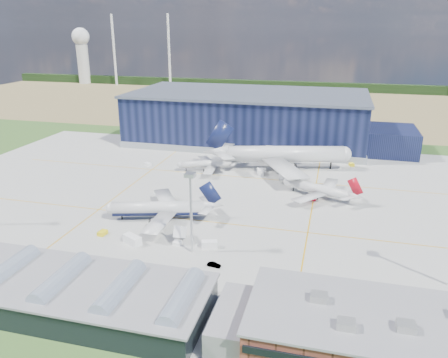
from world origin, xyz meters
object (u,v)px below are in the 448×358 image
gse_cart_a (263,169)px  gse_tug_c (352,165)px  hangar (253,120)px  ops_building (371,336)px  gse_van_b (260,172)px  airliner_red (318,184)px  gse_cart_b (148,164)px  airstair (180,235)px  gse_van_a (132,240)px  gse_van_c (209,245)px  car_b (214,265)px  airliner_regional (206,160)px  airliner_widebody (285,146)px  gse_tug_b (103,233)px  light_mast_center (191,200)px  airliner_navy (158,201)px

gse_cart_a → gse_tug_c: size_ratio=1.06×
hangar → ops_building: (52.20, -154.81, -6.82)m
hangar → gse_van_b: size_ratio=29.21×
ops_building → airliner_red: (-13.97, 80.14, 0.32)m
gse_cart_b → airstair: size_ratio=0.58×
gse_van_a → hangar: bearing=22.6°
hangar → gse_van_a: hangar is taller
gse_van_c → car_b: 10.33m
airliner_regional → airstair: (11.44, -64.36, -2.80)m
gse_van_a → gse_van_b: gse_van_a is taller
airliner_widebody → airliner_regional: size_ratio=2.31×
hangar → gse_tug_c: hangar is taller
airliner_widebody → gse_cart_a: (-8.33, -5.05, -9.78)m
airliner_red → gse_tug_b: size_ratio=10.64×
airliner_red → gse_van_b: airliner_red is taller
airliner_red → ops_building: bearing=123.2°
gse_tug_b → gse_van_c: 33.16m
gse_tug_c → airstair: (-49.39, -86.36, 1.09)m
gse_van_b → light_mast_center: bearing=-110.6°
gse_van_a → airstair: bearing=-39.4°
gse_tug_c → gse_cart_b: size_ratio=0.93×
gse_cart_a → gse_van_c: (-3.12, -71.72, 0.39)m
ops_building → airliner_widebody: 114.34m
hangar → airliner_regional: bearing=-100.1°
light_mast_center → gse_van_b: bearing=84.6°
gse_tug_b → gse_van_c: bearing=6.3°
gse_cart_a → car_b: gse_cart_a is taller
ops_building → airliner_red: bearing=99.9°
gse_cart_a → light_mast_center: bearing=-108.7°
hangar → gse_van_b: hangar is taller
airliner_navy → gse_cart_b: (-26.93, 51.81, -5.51)m
airliner_regional → gse_tug_c: size_ratio=9.57×
ops_building → airliner_red: 81.34m
hangar → airliner_red: (38.23, -74.67, -6.50)m
hangar → gse_tug_c: bearing=-32.7°
gse_van_a → gse_tug_c: gse_van_a is taller
gse_cart_a → car_b: size_ratio=0.86×
gse_van_b → airliner_widebody: bearing=33.8°
airliner_regional → airstair: 65.43m
airliner_regional → airliner_navy: bearing=67.7°
gse_cart_b → car_b: (52.13, -75.82, -0.08)m
ops_building → gse_van_c: ops_building is taller
airliner_red → car_b: bearing=91.0°
airliner_navy → gse_cart_a: airliner_navy is taller
airliner_navy → gse_van_b: (23.87, 52.18, -5.04)m
light_mast_center → airliner_regional: 72.85m
airliner_navy → hangar: bearing=-111.8°
airliner_widebody → gse_cart_b: size_ratio=20.68×
airliner_navy → airliner_regional: (0.29, 52.00, -1.66)m
gse_tug_b → car_b: (37.16, -9.27, -0.05)m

